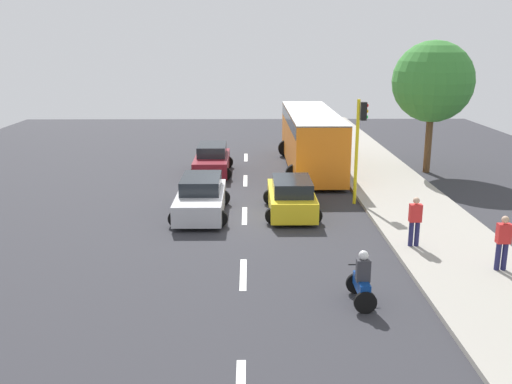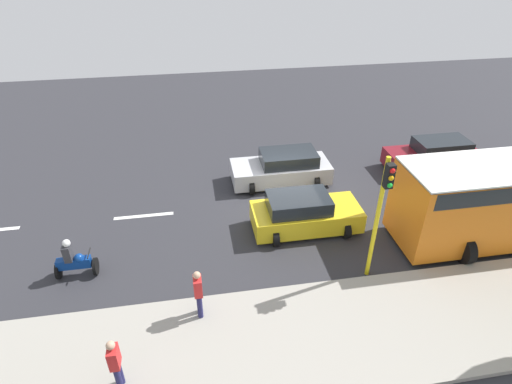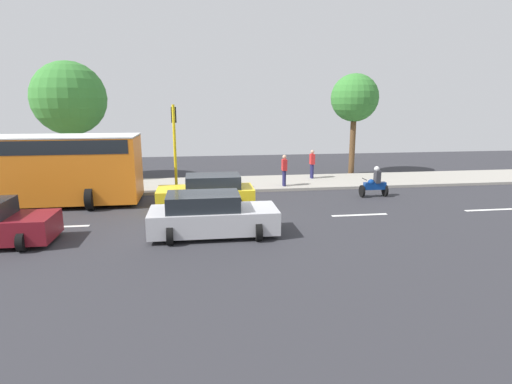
{
  "view_description": "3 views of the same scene",
  "coord_description": "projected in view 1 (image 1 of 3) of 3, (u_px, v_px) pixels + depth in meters",
  "views": [
    {
      "loc": [
        0.18,
        -21.95,
        6.77
      ],
      "look_at": [
        0.43,
        -2.34,
        1.61
      ],
      "focal_mm": 39.93,
      "sensor_mm": 36.0,
      "label": 1
    },
    {
      "loc": [
        14.55,
        -3.77,
        10.0
      ],
      "look_at": [
        0.55,
        -1.41,
        1.03
      ],
      "focal_mm": 29.28,
      "sensor_mm": 36.0,
      "label": 2
    },
    {
      "loc": [
        -15.8,
        0.6,
        4.65
      ],
      "look_at": [
        -1.29,
        -1.45,
        1.41
      ],
      "focal_mm": 28.89,
      "sensor_mm": 36.0,
      "label": 3
    }
  ],
  "objects": [
    {
      "name": "pedestrian_by_tree",
      "position": [
        415.0,
        220.0,
        18.9
      ],
      "size": [
        0.4,
        0.24,
        1.69
      ],
      "color": "#1E1E4C",
      "rests_on": "sidewalk"
    },
    {
      "name": "car_maroon",
      "position": [
        212.0,
        160.0,
        30.23
      ],
      "size": [
        2.16,
        4.45,
        1.52
      ],
      "color": "maroon",
      "rests_on": "ground"
    },
    {
      "name": "city_bus",
      "position": [
        311.0,
        136.0,
        31.07
      ],
      "size": [
        3.2,
        11.0,
        3.16
      ],
      "color": "orange",
      "rests_on": "ground"
    },
    {
      "name": "traffic_light_corner",
      "position": [
        359.0,
        137.0,
        23.93
      ],
      "size": [
        0.49,
        0.24,
        4.5
      ],
      "color": "yellow",
      "rests_on": "ground"
    },
    {
      "name": "motorcycle",
      "position": [
        362.0,
        281.0,
        15.08
      ],
      "size": [
        0.6,
        1.3,
        1.53
      ],
      "color": "black",
      "rests_on": "ground"
    },
    {
      "name": "street_tree_center",
      "position": [
        433.0,
        82.0,
        29.47
      ],
      "size": [
        4.2,
        4.2,
        6.92
      ],
      "color": "brown",
      "rests_on": "ground"
    },
    {
      "name": "sidewalk",
      "position": [
        417.0,
        213.0,
        23.02
      ],
      "size": [
        4.0,
        60.0,
        0.15
      ],
      "primitive_type": "cube",
      "color": "#9E998E",
      "rests_on": "ground"
    },
    {
      "name": "lane_stripe_far_south",
      "position": [
        246.0,
        157.0,
        34.55
      ],
      "size": [
        0.2,
        2.4,
        0.01
      ],
      "primitive_type": "cube",
      "color": "white",
      "rests_on": "ground"
    },
    {
      "name": "car_yellow_cab",
      "position": [
        291.0,
        197.0,
        23.04
      ],
      "size": [
        2.21,
        4.16,
        1.52
      ],
      "color": "yellow",
      "rests_on": "ground"
    },
    {
      "name": "pedestrian_near_signal",
      "position": [
        503.0,
        241.0,
        16.89
      ],
      "size": [
        0.4,
        0.24,
        1.69
      ],
      "color": "#1E1E4C",
      "rests_on": "sidewalk"
    },
    {
      "name": "lane_stripe_mid",
      "position": [
        245.0,
        216.0,
        22.95
      ],
      "size": [
        0.2,
        2.4,
        0.01
      ],
      "primitive_type": "cube",
      "color": "white",
      "rests_on": "ground"
    },
    {
      "name": "lane_stripe_north",
      "position": [
        243.0,
        274.0,
        17.14
      ],
      "size": [
        0.2,
        2.4,
        0.01
      ],
      "primitive_type": "cube",
      "color": "white",
      "rests_on": "ground"
    },
    {
      "name": "car_silver",
      "position": [
        201.0,
        198.0,
        22.95
      ],
      "size": [
        2.26,
        4.47,
        1.52
      ],
      "color": "#B7B7BC",
      "rests_on": "ground"
    },
    {
      "name": "lane_stripe_south",
      "position": [
        245.0,
        181.0,
        28.75
      ],
      "size": [
        0.2,
        2.4,
        0.01
      ],
      "primitive_type": "cube",
      "color": "white",
      "rests_on": "ground"
    },
    {
      "name": "ground_plane",
      "position": [
        245.0,
        217.0,
        22.96
      ],
      "size": [
        40.0,
        60.0,
        0.1
      ],
      "primitive_type": "cube",
      "color": "#2D2D33"
    }
  ]
}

